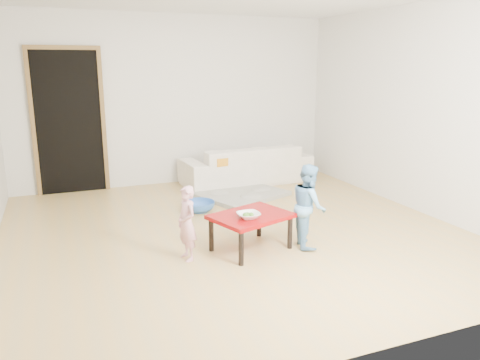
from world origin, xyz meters
TOP-DOWN VIEW (x-y plane):
  - floor at (0.00, 0.00)m, footprint 5.00×5.00m
  - back_wall at (0.00, 2.50)m, footprint 5.00×0.02m
  - right_wall at (2.50, 0.00)m, footprint 0.02×5.00m
  - doorway at (-1.60, 2.48)m, footprint 1.02×0.08m
  - sofa at (1.00, 2.05)m, footprint 2.10×0.92m
  - cushion at (0.55, 1.83)m, footprint 0.51×0.47m
  - red_table at (-0.03, -0.57)m, footprint 0.90×0.78m
  - bowl at (-0.10, -0.67)m, footprint 0.23×0.23m
  - broccoli at (-0.10, -0.67)m, footprint 0.12×0.12m
  - child_pink at (-0.69, -0.56)m, footprint 0.22×0.30m
  - child_blue at (0.57, -0.68)m, footprint 0.43×0.50m
  - basin at (-0.15, 0.86)m, footprint 0.41×0.41m
  - blanket at (0.63, 1.33)m, footprint 1.41×1.30m

SIDE VIEW (x-z plane):
  - floor at x=0.00m, z-range -0.01..0.01m
  - blanket at x=0.63m, z-range 0.00..0.06m
  - basin at x=-0.15m, z-range 0.00..0.13m
  - red_table at x=-0.03m, z-range 0.00..0.38m
  - sofa at x=1.00m, z-range 0.00..0.60m
  - child_pink at x=-0.69m, z-range 0.00..0.74m
  - bowl at x=-0.10m, z-range 0.38..0.43m
  - broccoli at x=-0.10m, z-range 0.38..0.44m
  - child_blue at x=0.57m, z-range 0.00..0.87m
  - cushion at x=0.55m, z-range 0.39..0.51m
  - doorway at x=-1.60m, z-range -0.03..2.08m
  - back_wall at x=0.00m, z-range 0.00..2.60m
  - right_wall at x=2.50m, z-range 0.00..2.60m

